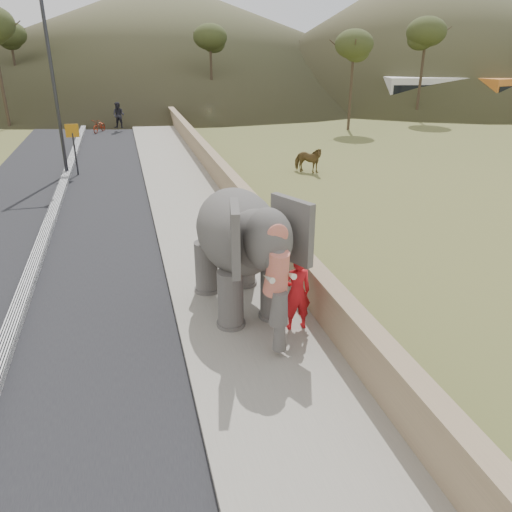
{
  "coord_description": "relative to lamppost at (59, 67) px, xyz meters",
  "views": [
    {
      "loc": [
        -2.25,
        -7.61,
        5.8
      ],
      "look_at": [
        0.2,
        1.69,
        1.7
      ],
      "focal_mm": 35.0,
      "sensor_mm": 36.0,
      "label": 1
    }
  ],
  "objects": [
    {
      "name": "distant_car",
      "position": [
        22.49,
        18.49,
        -4.15
      ],
      "size": [
        4.54,
        2.85,
        1.44
      ],
      "primitive_type": "imported",
      "rotation": [
        0.0,
        0.0,
        1.28
      ],
      "color": "#AAAAB1",
      "rests_on": "ground"
    },
    {
      "name": "road",
      "position": [
        -0.31,
        -7.35,
        -4.86
      ],
      "size": [
        7.0,
        120.0,
        0.03
      ],
      "primitive_type": "cube",
      "color": "black",
      "rests_on": "ground"
    },
    {
      "name": "hill_right",
      "position": [
        40.69,
        34.65,
        3.13
      ],
      "size": [
        56.0,
        56.0,
        16.0
      ],
      "primitive_type": "cone",
      "color": "brown",
      "rests_on": "ground"
    },
    {
      "name": "trees",
      "position": [
        8.73,
        10.6,
        -0.93
      ],
      "size": [
        48.8,
        43.37,
        8.49
      ],
      "color": "#473828",
      "rests_on": "ground"
    },
    {
      "name": "signboard",
      "position": [
        0.19,
        -0.11,
        -3.23
      ],
      "size": [
        0.6,
        0.08,
        2.4
      ],
      "color": "#2D2D33",
      "rests_on": "ground"
    },
    {
      "name": "ground",
      "position": [
        4.69,
        -17.35,
        -4.87
      ],
      "size": [
        160.0,
        160.0,
        0.0
      ],
      "primitive_type": "plane",
      "color": "olive",
      "rests_on": "ground"
    },
    {
      "name": "bus_white",
      "position": [
        30.65,
        15.49,
        -3.32
      ],
      "size": [
        11.28,
        4.67,
        3.1
      ],
      "primitive_type": "cube",
      "rotation": [
        0.0,
        0.0,
        1.37
      ],
      "color": "white",
      "rests_on": "ground"
    },
    {
      "name": "parapet",
      "position": [
        6.34,
        -7.35,
        -4.32
      ],
      "size": [
        0.3,
        120.0,
        1.1
      ],
      "primitive_type": "cube",
      "color": "tan",
      "rests_on": "ground"
    },
    {
      "name": "walkway",
      "position": [
        4.69,
        -7.35,
        -4.8
      ],
      "size": [
        3.0,
        120.0,
        0.15
      ],
      "primitive_type": "cube",
      "color": "#9E9687",
      "rests_on": "ground"
    },
    {
      "name": "cow",
      "position": [
        10.98,
        -2.39,
        -4.25
      ],
      "size": [
        1.54,
        1.49,
        1.25
      ],
      "primitive_type": "imported",
      "rotation": [
        0.0,
        0.0,
        0.83
      ],
      "color": "brown",
      "rests_on": "ground"
    },
    {
      "name": "motorcyclist",
      "position": [
        1.64,
        12.61,
        -4.05
      ],
      "size": [
        2.57,
        1.82,
        2.04
      ],
      "color": "maroon",
      "rests_on": "ground"
    },
    {
      "name": "median",
      "position": [
        -0.31,
        -7.35,
        -4.76
      ],
      "size": [
        0.35,
        120.0,
        0.22
      ],
      "primitive_type": "cube",
      "color": "black",
      "rests_on": "ground"
    },
    {
      "name": "elephant_and_man",
      "position": [
        4.71,
        -14.8,
        -3.3
      ],
      "size": [
        2.49,
        4.17,
        2.87
      ],
      "color": "#625D58",
      "rests_on": "ground"
    },
    {
      "name": "hill_far",
      "position": [
        9.69,
        52.65,
        2.13
      ],
      "size": [
        80.0,
        80.0,
        14.0
      ],
      "primitive_type": "cone",
      "color": "brown",
      "rests_on": "ground"
    },
    {
      "name": "lamppost",
      "position": [
        0.0,
        0.0,
        0.0
      ],
      "size": [
        1.76,
        0.36,
        8.0
      ],
      "color": "#323238",
      "rests_on": "ground"
    }
  ]
}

